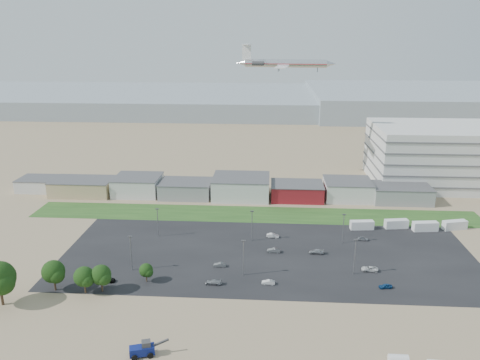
# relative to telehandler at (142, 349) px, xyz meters

# --- Properties ---
(ground) EXTENTS (700.00, 700.00, 0.00)m
(ground) POSITION_rel_telehandler_xyz_m (19.75, 27.18, -1.65)
(ground) COLOR #897957
(ground) RESTS_ON ground
(parking_lot) EXTENTS (120.00, 50.00, 0.01)m
(parking_lot) POSITION_rel_telehandler_xyz_m (24.75, 47.18, -1.65)
(parking_lot) COLOR black
(parking_lot) RESTS_ON ground
(grass_strip) EXTENTS (160.00, 16.00, 0.02)m
(grass_strip) POSITION_rel_telehandler_xyz_m (19.75, 79.18, -1.64)
(grass_strip) COLOR #244A1C
(grass_strip) RESTS_ON ground
(hills_backdrop) EXTENTS (700.00, 200.00, 9.00)m
(hills_backdrop) POSITION_rel_telehandler_xyz_m (59.75, 342.18, 2.85)
(hills_backdrop) COLOR gray
(hills_backdrop) RESTS_ON ground
(building_row) EXTENTS (170.00, 20.00, 8.00)m
(building_row) POSITION_rel_telehandler_xyz_m (2.75, 98.18, 2.35)
(building_row) COLOR silver
(building_row) RESTS_ON ground
(parking_garage) EXTENTS (80.00, 40.00, 25.00)m
(parking_garage) POSITION_rel_telehandler_xyz_m (109.75, 122.18, 10.85)
(parking_garage) COLOR silver
(parking_garage) RESTS_ON ground
(telehandler) EXTENTS (8.37, 4.81, 3.31)m
(telehandler) POSITION_rel_telehandler_xyz_m (0.00, 0.00, 0.00)
(telehandler) COLOR navy
(telehandler) RESTS_ON ground
(storage_tank_nw) EXTENTS (3.81, 1.94, 2.27)m
(storage_tank_nw) POSITION_rel_telehandler_xyz_m (50.61, 0.82, -0.52)
(storage_tank_nw) COLOR silver
(storage_tank_nw) RESTS_ON ground
(box_trailer_a) EXTENTS (7.88, 3.21, 2.87)m
(box_trailer_a) POSITION_rel_telehandler_xyz_m (55.79, 68.12, -0.22)
(box_trailer_a) COLOR silver
(box_trailer_a) RESTS_ON ground
(box_trailer_b) EXTENTS (7.96, 3.61, 2.88)m
(box_trailer_b) POSITION_rel_telehandler_xyz_m (67.46, 69.93, -0.21)
(box_trailer_b) COLOR silver
(box_trailer_b) RESTS_ON ground
(box_trailer_c) EXTENTS (8.34, 3.50, 3.04)m
(box_trailer_c) POSITION_rel_telehandler_xyz_m (76.35, 68.13, -0.14)
(box_trailer_c) COLOR silver
(box_trailer_c) RESTS_ON ground
(box_trailer_d) EXTENTS (8.36, 4.42, 3.00)m
(box_trailer_d) POSITION_rel_telehandler_xyz_m (86.45, 69.92, -0.16)
(box_trailer_d) COLOR silver
(box_trailer_d) RESTS_ON ground
(tree_left) EXTENTS (6.10, 6.10, 9.16)m
(tree_left) POSITION_rel_telehandler_xyz_m (-28.61, 23.60, 2.92)
(tree_left) COLOR black
(tree_left) RESTS_ON ground
(tree_mid) EXTENTS (5.37, 5.37, 8.06)m
(tree_mid) POSITION_rel_telehandler_xyz_m (-20.50, 22.71, 2.38)
(tree_mid) COLOR black
(tree_mid) RESTS_ON ground
(tree_right) EXTENTS (5.41, 5.41, 8.12)m
(tree_right) POSITION_rel_telehandler_xyz_m (-16.58, 23.78, 2.40)
(tree_right) COLOR black
(tree_right) RESTS_ON ground
(tree_near) EXTENTS (3.84, 3.84, 5.77)m
(tree_near) POSITION_rel_telehandler_xyz_m (-6.71, 29.34, 1.23)
(tree_near) COLOR black
(tree_near) RESTS_ON ground
(lightpole_front_l) EXTENTS (1.19, 0.49, 10.08)m
(lightpole_front_l) POSITION_rel_telehandler_xyz_m (-12.24, 35.29, 3.38)
(lightpole_front_l) COLOR slate
(lightpole_front_l) RESTS_ON ground
(lightpole_front_m) EXTENTS (1.19, 0.50, 10.14)m
(lightpole_front_m) POSITION_rel_telehandler_xyz_m (18.36, 34.44, 3.42)
(lightpole_front_m) COLOR slate
(lightpole_front_m) RESTS_ON ground
(lightpole_front_r) EXTENTS (1.20, 0.50, 10.16)m
(lightpole_front_r) POSITION_rel_telehandler_xyz_m (47.95, 36.89, 3.43)
(lightpole_front_r) COLOR slate
(lightpole_front_r) RESTS_ON ground
(lightpole_back_l) EXTENTS (1.11, 0.46, 9.44)m
(lightpole_back_l) POSITION_rel_telehandler_xyz_m (-10.28, 58.04, 3.06)
(lightpole_back_l) COLOR slate
(lightpole_back_l) RESTS_ON ground
(lightpole_back_m) EXTENTS (1.16, 0.48, 9.89)m
(lightpole_back_m) POSITION_rel_telehandler_xyz_m (19.72, 56.76, 3.29)
(lightpole_back_m) COLOR slate
(lightpole_back_m) RESTS_ON ground
(lightpole_back_r) EXTENTS (1.11, 0.46, 9.46)m
(lightpole_back_r) POSITION_rel_telehandler_xyz_m (47.84, 56.83, 3.08)
(lightpole_back_r) COLOR slate
(lightpole_back_r) RESTS_ON ground
(airliner) EXTENTS (44.45, 32.98, 12.21)m
(airliner) POSITION_rel_telehandler_xyz_m (30.72, 122.20, 48.83)
(airliner) COLOR silver
(parked_car_0) EXTENTS (4.67, 2.52, 1.24)m
(parked_car_0) POSITION_rel_telehandler_xyz_m (52.63, 38.94, -1.03)
(parked_car_0) COLOR silver
(parked_car_0) RESTS_ON ground
(parked_car_2) EXTENTS (3.51, 1.79, 1.14)m
(parked_car_2) POSITION_rel_telehandler_xyz_m (54.85, 29.94, -1.08)
(parked_car_2) COLOR navy
(parked_car_2) RESTS_ON ground
(parked_car_3) EXTENTS (4.31, 1.88, 1.23)m
(parked_car_3) POSITION_rel_telehandler_xyz_m (10.86, 29.05, -1.04)
(parked_car_3) COLOR #A5A5AA
(parked_car_3) RESTS_ON ground
(parked_car_4) EXTENTS (3.47, 1.23, 1.14)m
(parked_car_4) POSITION_rel_telehandler_xyz_m (11.47, 38.79, -1.08)
(parked_car_4) COLOR #595B5E
(parked_car_4) RESTS_ON ground
(parked_car_7) EXTENTS (4.02, 1.61, 1.30)m
(parked_car_7) POSITION_rel_telehandler_xyz_m (26.54, 48.76, -1.00)
(parked_car_7) COLOR #595B5E
(parked_car_7) RESTS_ON ground
(parked_car_8) EXTENTS (3.56, 1.52, 1.20)m
(parked_car_8) POSITION_rel_telehandler_xyz_m (54.48, 58.96, -1.05)
(parked_car_8) COLOR #A5A5AA
(parked_car_8) RESTS_ON ground
(parked_car_10) EXTENTS (4.56, 1.98, 1.31)m
(parked_car_10) POSITION_rel_telehandler_xyz_m (-17.06, 28.50, -1.00)
(parked_car_10) COLOR black
(parked_car_10) RESTS_ON ground
(parked_car_11) EXTENTS (4.06, 1.83, 1.29)m
(parked_car_11) POSITION_rel_telehandler_xyz_m (26.30, 59.47, -1.01)
(parked_car_11) COLOR silver
(parked_car_11) RESTS_ON ground
(parked_car_12) EXTENTS (4.52, 1.99, 1.29)m
(parked_car_12) POSITION_rel_telehandler_xyz_m (39.07, 48.64, -1.01)
(parked_car_12) COLOR #A5A5AA
(parked_car_12) RESTS_ON ground
(parked_car_13) EXTENTS (3.46, 1.34, 1.12)m
(parked_car_13) POSITION_rel_telehandler_xyz_m (25.05, 30.04, -1.09)
(parked_car_13) COLOR silver
(parked_car_13) RESTS_ON ground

